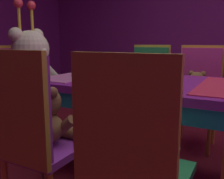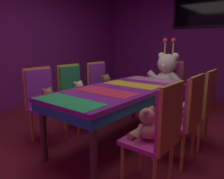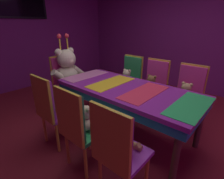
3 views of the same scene
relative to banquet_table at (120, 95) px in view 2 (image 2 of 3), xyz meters
The scene contains 19 objects.
ground_plane 0.65m from the banquet_table, ahead, with size 7.90×7.90×0.00m, color maroon.
wall_back 3.29m from the banquet_table, 90.00° to the left, with size 5.20×0.12×2.80m, color #721E72.
wall_left 2.71m from the banquet_table, behind, with size 0.12×6.40×2.80m, color #721E72.
banquet_table is the anchor object (origin of this frame).
chair_left_0 1.05m from the banquet_table, 147.67° to the right, with size 0.42×0.41×0.98m.
teddy_left_0 0.94m from the banquet_table, 142.97° to the right, with size 0.22×0.29×0.27m.
chair_left_1 0.89m from the banquet_table, behind, with size 0.42×0.41×0.98m.
teddy_left_1 0.75m from the banquet_table, behind, with size 0.24×0.31×0.29m.
chair_left_2 1.02m from the banquet_table, 146.85° to the left, with size 0.42×0.41×0.98m.
teddy_left_2 0.90m from the banquet_table, 141.74° to the left, with size 0.27×0.35×0.33m.
chair_right_0 1.03m from the banquet_table, 33.47° to the right, with size 0.42×0.41×0.98m.
teddy_right_0 0.91m from the banquet_table, 38.50° to the right, with size 0.24×0.31×0.29m.
chair_right_1 0.87m from the banquet_table, ahead, with size 0.42×0.41×0.98m.
teddy_right_1 0.72m from the banquet_table, ahead, with size 0.24×0.31×0.29m.
chair_right_2 1.03m from the banquet_table, 32.21° to the left, with size 0.42×0.41×0.98m.
teddy_right_2 0.91m from the banquet_table, 37.10° to the left, with size 0.25×0.32×0.30m.
throne_chair 1.54m from the banquet_table, 90.00° to the left, with size 0.41×0.42×0.98m.
king_teddy_bear 1.38m from the banquet_table, 90.00° to the left, with size 0.72×0.56×0.93m.
wall_tv 3.41m from the banquet_table, 90.00° to the left, with size 1.34×0.06×0.78m.
Camera 2 is at (1.59, -2.14, 1.29)m, focal length 34.22 mm.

